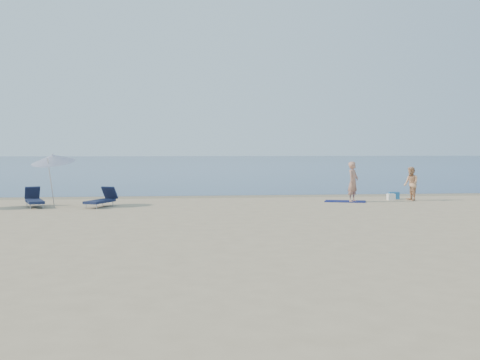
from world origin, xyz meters
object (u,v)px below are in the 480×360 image
(person_right, at_px, (411,184))
(blue_cooler, at_px, (394,195))
(person_left, at_px, (353,182))
(umbrella_near, at_px, (53,159))

(person_right, relative_size, blue_cooler, 3.30)
(person_left, bearing_deg, blue_cooler, -20.22)
(person_left, xyz_separation_m, person_right, (2.87, 0.41, -0.13))
(person_right, bearing_deg, person_left, -85.34)
(person_right, bearing_deg, umbrella_near, -89.39)
(person_left, xyz_separation_m, blue_cooler, (2.40, 1.29, -0.74))
(person_left, relative_size, person_right, 1.16)
(umbrella_near, bearing_deg, person_left, 25.91)
(blue_cooler, height_order, umbrella_near, umbrella_near)
(blue_cooler, relative_size, umbrella_near, 0.20)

